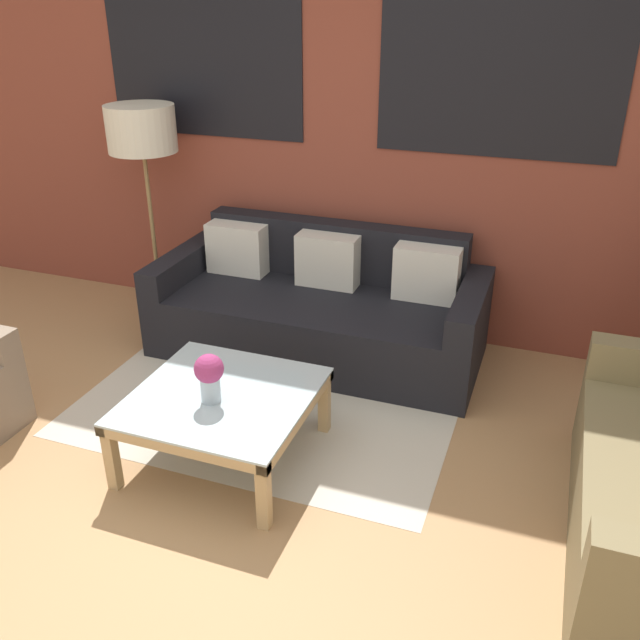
# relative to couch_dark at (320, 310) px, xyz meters

# --- Properties ---
(ground_plane) EXTENTS (16.00, 16.00, 0.00)m
(ground_plane) POSITION_rel_couch_dark_xyz_m (-0.03, -1.95, -0.28)
(ground_plane) COLOR #AD7F51
(wall_back_brick) EXTENTS (8.40, 0.09, 2.80)m
(wall_back_brick) POSITION_rel_couch_dark_xyz_m (-0.03, 0.49, 1.12)
(wall_back_brick) COLOR brown
(wall_back_brick) RESTS_ON ground_plane
(rug) EXTENTS (2.11, 1.50, 0.00)m
(rug) POSITION_rel_couch_dark_xyz_m (-0.05, -0.70, -0.28)
(rug) COLOR beige
(rug) RESTS_ON ground_plane
(couch_dark) EXTENTS (2.08, 0.88, 0.78)m
(couch_dark) POSITION_rel_couch_dark_xyz_m (0.00, 0.00, 0.00)
(couch_dark) COLOR black
(couch_dark) RESTS_ON ground_plane
(coffee_table) EXTENTS (0.86, 0.86, 0.37)m
(coffee_table) POSITION_rel_couch_dark_xyz_m (-0.05, -1.25, 0.03)
(coffee_table) COLOR silver
(coffee_table) RESTS_ON ground_plane
(floor_lamp) EXTENTS (0.45, 0.45, 1.48)m
(floor_lamp) POSITION_rel_couch_dark_xyz_m (-1.28, 0.12, 1.00)
(floor_lamp) COLOR olive
(floor_lamp) RESTS_ON ground_plane
(flower_vase) EXTENTS (0.14, 0.14, 0.25)m
(flower_vase) POSITION_rel_couch_dark_xyz_m (-0.07, -1.32, 0.23)
(flower_vase) COLOR #ADBCC6
(flower_vase) RESTS_ON coffee_table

